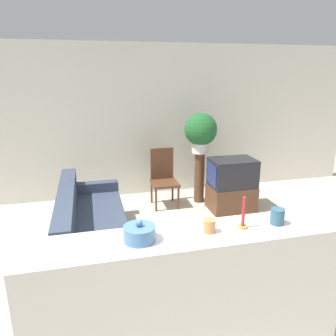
# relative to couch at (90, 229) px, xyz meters

# --- Properties ---
(ground_plane) EXTENTS (14.00, 14.00, 0.00)m
(ground_plane) POSITION_rel_couch_xyz_m (0.73, -1.55, -0.29)
(ground_plane) COLOR beige
(wall_back) EXTENTS (9.00, 0.06, 2.70)m
(wall_back) POSITION_rel_couch_xyz_m (0.73, 1.88, 1.06)
(wall_back) COLOR silver
(wall_back) RESTS_ON ground_plane
(couch) EXTENTS (0.82, 2.10, 0.80)m
(couch) POSITION_rel_couch_xyz_m (0.00, 0.00, 0.00)
(couch) COLOR #384256
(couch) RESTS_ON ground_plane
(tv_stand) EXTENTS (0.73, 0.53, 0.41)m
(tv_stand) POSITION_rel_couch_xyz_m (2.29, 0.75, -0.08)
(tv_stand) COLOR brown
(tv_stand) RESTS_ON ground_plane
(television) EXTENTS (0.73, 0.50, 0.46)m
(television) POSITION_rel_couch_xyz_m (2.29, 0.75, 0.35)
(television) COLOR #232328
(television) RESTS_ON tv_stand
(wooden_chair) EXTENTS (0.44, 0.44, 0.97)m
(wooden_chair) POSITION_rel_couch_xyz_m (1.25, 1.24, 0.23)
(wooden_chair) COLOR brown
(wooden_chair) RESTS_ON ground_plane
(plant_stand) EXTENTS (0.17, 0.17, 0.89)m
(plant_stand) POSITION_rel_couch_xyz_m (1.89, 1.21, 0.16)
(plant_stand) COLOR brown
(plant_stand) RESTS_ON ground_plane
(potted_plant) EXTENTS (0.55, 0.55, 0.68)m
(potted_plant) POSITION_rel_couch_xyz_m (1.89, 1.21, 0.98)
(potted_plant) COLOR white
(potted_plant) RESTS_ON plant_stand
(foreground_counter) EXTENTS (2.43, 0.44, 1.08)m
(foreground_counter) POSITION_rel_couch_xyz_m (0.73, -1.88, 0.26)
(foreground_counter) COLOR silver
(foreground_counter) RESTS_ON ground_plane
(decorative_bowl) EXTENTS (0.23, 0.23, 0.16)m
(decorative_bowl) POSITION_rel_couch_xyz_m (0.35, -1.88, 0.85)
(decorative_bowl) COLOR #4C7AAD
(decorative_bowl) RESTS_ON foreground_counter
(candle_jar) EXTENTS (0.09, 0.09, 0.10)m
(candle_jar) POSITION_rel_couch_xyz_m (0.87, -1.88, 0.85)
(candle_jar) COLOR #C6844C
(candle_jar) RESTS_ON foreground_counter
(candlestick) EXTENTS (0.07, 0.07, 0.25)m
(candlestick) POSITION_rel_couch_xyz_m (1.14, -1.88, 0.88)
(candlestick) COLOR #B7933D
(candlestick) RESTS_ON foreground_counter
(coffee_tin) EXTENTS (0.11, 0.11, 0.13)m
(coffee_tin) POSITION_rel_couch_xyz_m (1.43, -1.88, 0.86)
(coffee_tin) COLOR #335B75
(coffee_tin) RESTS_ON foreground_counter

